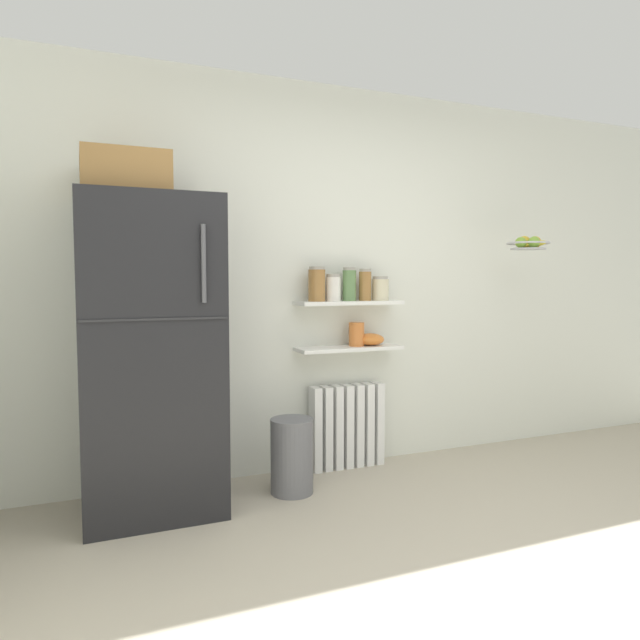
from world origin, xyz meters
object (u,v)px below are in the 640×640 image
Objects in this scene: vase at (357,334)px; trash_bin at (292,456)px; storage_jar_0 at (317,284)px; storage_jar_3 at (365,285)px; storage_jar_4 at (380,289)px; shelf_bowl at (371,339)px; storage_jar_1 at (333,288)px; hanging_fruit_basket at (529,243)px; storage_jar_2 at (349,284)px; refrigerator at (149,347)px; radiator at (347,426)px.

vase is 0.94m from trash_bin.
storage_jar_0 is 1.06× the size of storage_jar_3.
shelf_bowl is (-0.07, 0.00, -0.35)m from storage_jar_4.
hanging_fruit_basket is at bearing -11.09° from storage_jar_1.
storage_jar_1 is 1.08× the size of storage_jar_4.
storage_jar_2 is 1.39× the size of vase.
refrigerator is 8.69× the size of storage_jar_2.
trash_bin is at bearing -156.20° from storage_jar_3.
storage_jar_4 is (0.48, -0.00, -0.03)m from storage_jar_0.
storage_jar_1 reaches higher than shelf_bowl.
storage_jar_1 is at bearing 180.00° from shelf_bowl.
storage_jar_0 is at bearing -172.81° from radiator.
storage_jar_0 reaches higher than trash_bin.
radiator is at bearing 172.81° from storage_jar_4.
shelf_bowl is 1.34m from hanging_fruit_basket.
storage_jar_0 is (-0.24, -0.03, 0.98)m from radiator.
storage_jar_0 reaches higher than storage_jar_2.
storage_jar_0 is 0.36m from storage_jar_3.
storage_jar_4 is at bearing 7.70° from refrigerator.
storage_jar_4 is 1.29m from trash_bin.
radiator is at bearing 14.15° from storage_jar_1.
storage_jar_2 is 1.19m from trash_bin.
storage_jar_0 reaches higher than storage_jar_4.
hanging_fruit_basket is at bearing -13.36° from radiator.
trash_bin is 1.52× the size of hanging_fruit_basket.
hanging_fruit_basket is at bearing -13.79° from shelf_bowl.
shelf_bowl is 0.99m from trash_bin.
storage_jar_4 is at bearing -0.00° from shelf_bowl.
storage_jar_1 reaches higher than radiator.
shelf_bowl is at bearing 0.00° from storage_jar_3.
storage_jar_2 is 0.41m from shelf_bowl.
refrigerator is at bearing -170.94° from storage_jar_2.
vase is at bearing -28.40° from radiator.
storage_jar_2 is at bearing 180.00° from storage_jar_4.
radiator is 0.64m from vase.
shelf_bowl is at bearing 180.00° from storage_jar_4.
trash_bin is (-0.57, -0.28, -0.70)m from vase.
storage_jar_1 is 1.11× the size of vase.
storage_jar_4 is at bearing -0.00° from storage_jar_3.
hanging_fruit_basket reaches higher than vase.
storage_jar_2 is at bearing 180.00° from vase.
storage_jar_1 is at bearing 9.92° from refrigerator.
shelf_bowl is (0.11, 0.00, -0.04)m from vase.
refrigerator is 10.88× the size of storage_jar_1.
storage_jar_4 is (0.12, -0.00, -0.03)m from storage_jar_3.
trash_bin is at bearing -153.90° from vase.
storage_jar_0 is 1.02× the size of storage_jar_2.
radiator is 0.61m from trash_bin.
storage_jar_0 is 0.55m from shelf_bowl.
storage_jar_3 is at bearing 23.80° from trash_bin.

